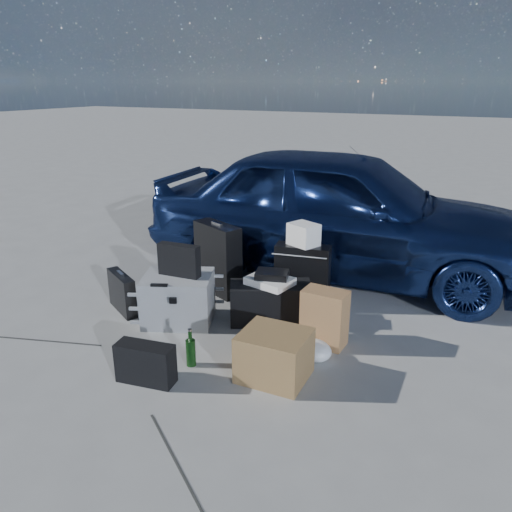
% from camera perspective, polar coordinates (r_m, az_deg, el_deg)
% --- Properties ---
extents(ground, '(60.00, 60.00, 0.00)m').
position_cam_1_polar(ground, '(3.95, -7.90, -10.82)').
color(ground, '#A5A5A1').
rests_on(ground, ground).
extents(car, '(4.12, 1.94, 1.36)m').
position_cam_1_polar(car, '(5.33, 9.64, 5.05)').
color(car, navy).
rests_on(car, ground).
extents(pelican_case, '(0.71, 0.66, 0.42)m').
position_cam_1_polar(pelican_case, '(4.35, -8.86, -4.80)').
color(pelican_case, '#A4A7A9').
rests_on(pelican_case, ground).
extents(laptop_bag, '(0.37, 0.12, 0.27)m').
position_cam_1_polar(laptop_bag, '(4.23, -8.79, -0.48)').
color(laptop_bag, black).
rests_on(laptop_bag, pelican_case).
extents(briefcase, '(0.44, 0.31, 0.35)m').
position_cam_1_polar(briefcase, '(4.66, -15.07, -4.06)').
color(briefcase, black).
rests_on(briefcase, ground).
extents(suitcase_left, '(0.56, 0.38, 0.69)m').
position_cam_1_polar(suitcase_left, '(4.86, -4.38, -0.28)').
color(suitcase_left, black).
rests_on(suitcase_left, ground).
extents(suitcase_right, '(0.52, 0.27, 0.59)m').
position_cam_1_polar(suitcase_right, '(4.56, 5.29, -2.32)').
color(suitcase_right, black).
rests_on(suitcase_right, ground).
extents(white_carton, '(0.30, 0.27, 0.20)m').
position_cam_1_polar(white_carton, '(4.45, 5.46, 2.47)').
color(white_carton, white).
rests_on(white_carton, suitcase_right).
extents(duffel_bag, '(0.75, 0.59, 0.34)m').
position_cam_1_polar(duffel_bag, '(4.31, 1.69, -5.35)').
color(duffel_bag, black).
rests_on(duffel_bag, ground).
extents(flat_box_white, '(0.41, 0.34, 0.06)m').
position_cam_1_polar(flat_box_white, '(4.22, 1.59, -2.88)').
color(flat_box_white, white).
rests_on(flat_box_white, duffel_bag).
extents(flat_box_black, '(0.31, 0.26, 0.06)m').
position_cam_1_polar(flat_box_black, '(4.20, 1.84, -2.13)').
color(flat_box_black, black).
rests_on(flat_box_black, flat_box_white).
extents(kraft_bag, '(0.35, 0.22, 0.45)m').
position_cam_1_polar(kraft_bag, '(3.96, 7.82, -7.00)').
color(kraft_bag, '#AA704A').
rests_on(kraft_bag, ground).
extents(cardboard_box, '(0.47, 0.42, 0.34)m').
position_cam_1_polar(cardboard_box, '(3.54, 2.12, -11.28)').
color(cardboard_box, olive).
rests_on(cardboard_box, ground).
extents(plastic_bag, '(0.34, 0.32, 0.15)m').
position_cam_1_polar(plastic_bag, '(3.82, 6.76, -10.64)').
color(plastic_bag, white).
rests_on(plastic_bag, ground).
extents(messenger_bag, '(0.42, 0.22, 0.28)m').
position_cam_1_polar(messenger_bag, '(3.58, -12.51, -11.88)').
color(messenger_bag, black).
rests_on(messenger_bag, ground).
extents(green_bottle, '(0.09, 0.09, 0.28)m').
position_cam_1_polar(green_bottle, '(3.71, -7.48, -10.40)').
color(green_bottle, black).
rests_on(green_bottle, ground).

